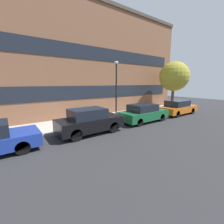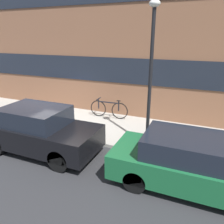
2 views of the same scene
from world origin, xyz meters
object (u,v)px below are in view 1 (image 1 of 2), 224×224
at_px(lamp_post, 116,84).
at_px(parked_car_black, 90,121).
at_px(parked_car_green, 144,113).
at_px(bicycle, 80,113).
at_px(parked_car_orange, 178,107).
at_px(street_tree, 174,77).

bearing_deg(lamp_post, parked_car_black, -153.85).
relative_size(parked_car_green, lamp_post, 0.90).
bearing_deg(parked_car_green, lamp_post, 133.69).
height_order(parked_car_green, bicycle, parked_car_green).
bearing_deg(parked_car_black, lamp_post, 26.15).
distance_m(parked_car_black, lamp_post, 4.13).
height_order(parked_car_green, parked_car_orange, parked_car_green).
distance_m(parked_car_orange, street_tree, 3.82).
distance_m(parked_car_green, lamp_post, 3.08).
xyz_separation_m(parked_car_orange, bicycle, (-8.46, 3.46, -0.13)).
height_order(parked_car_black, bicycle, parked_car_black).
bearing_deg(street_tree, parked_car_green, -165.16).
distance_m(street_tree, lamp_post, 7.95).
bearing_deg(parked_car_green, parked_car_black, 180.00).
bearing_deg(street_tree, bicycle, 170.15).
distance_m(parked_car_orange, lamp_post, 6.78).
distance_m(parked_car_green, bicycle, 5.09).
distance_m(bicycle, street_tree, 10.76).
relative_size(bicycle, street_tree, 0.35).
relative_size(bicycle, lamp_post, 0.40).
distance_m(bicycle, lamp_post, 3.76).
relative_size(parked_car_green, parked_car_orange, 0.96).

